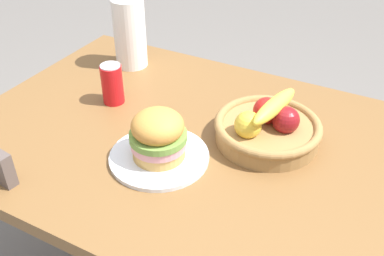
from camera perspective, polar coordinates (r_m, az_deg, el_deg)
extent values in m
cube|color=brown|center=(1.22, 2.20, -2.60)|extent=(1.40, 0.90, 0.04)
cylinder|color=brown|center=(1.97, -9.54, -0.17)|extent=(0.07, 0.07, 0.71)
cylinder|color=white|center=(1.16, -4.23, -3.70)|extent=(0.26, 0.26, 0.01)
cylinder|color=tan|center=(1.14, -4.27, -2.88)|extent=(0.14, 0.14, 0.03)
cylinder|color=pink|center=(1.13, -4.33, -1.84)|extent=(0.14, 0.14, 0.02)
cylinder|color=olive|center=(1.12, -4.37, -1.02)|extent=(0.15, 0.15, 0.02)
ellipsoid|color=gold|center=(1.10, -4.45, 0.28)|extent=(0.13, 0.13, 0.08)
cylinder|color=red|center=(1.38, -10.20, 5.54)|extent=(0.07, 0.07, 0.12)
cylinder|color=silver|center=(1.35, -10.48, 7.86)|extent=(0.06, 0.06, 0.00)
cylinder|color=#9E7542|center=(1.22, 9.62, -0.56)|extent=(0.28, 0.28, 0.05)
torus|color=#9E7542|center=(1.21, 9.74, 0.40)|extent=(0.29, 0.29, 0.02)
sphere|color=maroon|center=(1.19, 11.97, 1.01)|extent=(0.07, 0.07, 0.07)
sphere|color=red|center=(1.22, 9.55, 2.21)|extent=(0.07, 0.07, 0.07)
sphere|color=gold|center=(1.15, 7.21, 0.41)|extent=(0.07, 0.07, 0.07)
ellipsoid|color=yellow|center=(1.18, 10.58, 2.79)|extent=(0.09, 0.21, 0.05)
cylinder|color=white|center=(1.57, -8.00, 11.98)|extent=(0.11, 0.11, 0.24)
cube|color=#594C47|center=(1.15, -23.19, -4.78)|extent=(0.06, 0.04, 0.09)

